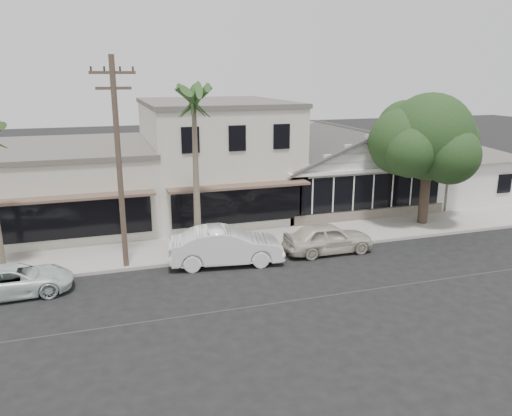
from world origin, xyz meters
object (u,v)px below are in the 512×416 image
object	(u,v)px
car_1	(226,246)
car_2	(15,280)
car_0	(328,238)
shade_tree	(426,139)
utility_pole	(119,161)

from	to	relation	value
car_1	car_2	world-z (taller)	car_1
car_0	shade_tree	world-z (taller)	shade_tree
utility_pole	shade_tree	bearing A→B (deg)	6.60
shade_tree	car_0	bearing A→B (deg)	-159.09
car_0	shade_tree	distance (m)	8.52
car_2	shade_tree	xyz separation A→B (m)	(20.51, 3.31, 4.23)
car_0	car_2	world-z (taller)	car_0
utility_pole	car_0	world-z (taller)	utility_pole
car_0	car_2	bearing A→B (deg)	93.13
car_2	shade_tree	world-z (taller)	shade_tree
car_0	car_1	bearing A→B (deg)	89.90
car_0	car_2	distance (m)	13.55
car_0	car_2	size ratio (longest dim) A/B	1.00
utility_pole	car_0	distance (m)	10.17
car_1	car_0	bearing A→B (deg)	-83.10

